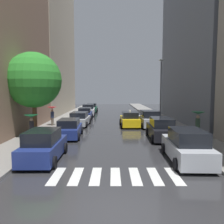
{
  "coord_description": "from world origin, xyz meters",
  "views": [
    {
      "loc": [
        -0.16,
        -6.75,
        3.89
      ],
      "look_at": [
        -0.28,
        23.99,
        1.01
      ],
      "focal_mm": 36.16,
      "sensor_mm": 36.0,
      "label": 1
    }
  ],
  "objects": [
    {
      "name": "sidewalk_left",
      "position": [
        -6.5,
        24.0,
        0.07
      ],
      "size": [
        3.0,
        72.0,
        0.15
      ],
      "primitive_type": "cube",
      "color": "gray",
      "rests_on": "ground"
    },
    {
      "name": "parked_car_left_nearest",
      "position": [
        -3.98,
        5.59,
        0.81
      ],
      "size": [
        2.04,
        4.31,
        1.75
      ],
      "rotation": [
        0.0,
        0.0,
        1.58
      ],
      "color": "navy",
      "rests_on": "ground"
    },
    {
      "name": "sidewalk_right",
      "position": [
        6.5,
        24.0,
        0.07
      ],
      "size": [
        3.0,
        72.0,
        0.15
      ],
      "primitive_type": "cube",
      "color": "gray",
      "rests_on": "ground"
    },
    {
      "name": "parked_car_left_second",
      "position": [
        -3.75,
        11.92,
        0.73
      ],
      "size": [
        2.17,
        4.4,
        1.56
      ],
      "rotation": [
        0.0,
        0.0,
        1.62
      ],
      "color": "navy",
      "rests_on": "ground"
    },
    {
      "name": "crosswalk_stripes",
      "position": [
        0.0,
        3.24,
        0.01
      ],
      "size": [
        5.85,
        2.2,
        0.01
      ],
      "color": "silver",
      "rests_on": "ground"
    },
    {
      "name": "parked_car_left_fourth",
      "position": [
        -3.85,
        23.9,
        0.76
      ],
      "size": [
        2.06,
        4.21,
        1.62
      ],
      "rotation": [
        0.0,
        0.0,
        1.59
      ],
      "color": "navy",
      "rests_on": "ground"
    },
    {
      "name": "building_left_mid",
      "position": [
        -11.0,
        31.84,
        11.82
      ],
      "size": [
        6.0,
        18.79,
        23.64
      ],
      "primitive_type": "cube",
      "color": "#B2A38C",
      "rests_on": "ground"
    },
    {
      "name": "parked_car_right_second",
      "position": [
        3.82,
        11.29,
        0.81
      ],
      "size": [
        2.14,
        4.78,
        1.74
      ],
      "rotation": [
        0.0,
        0.0,
        1.54
      ],
      "color": "black",
      "rests_on": "ground"
    },
    {
      "name": "ground_plane",
      "position": [
        0.0,
        24.0,
        -0.02
      ],
      "size": [
        28.0,
        72.0,
        0.04
      ],
      "primitive_type": "cube",
      "color": "#2C2C2E"
    },
    {
      "name": "parked_car_right_third",
      "position": [
        3.87,
        17.29,
        0.84
      ],
      "size": [
        2.27,
        4.3,
        1.81
      ],
      "rotation": [
        0.0,
        0.0,
        1.61
      ],
      "color": "#B2B7BF",
      "rests_on": "ground"
    },
    {
      "name": "pedestrian_by_kerb",
      "position": [
        -6.65,
        17.55,
        1.63
      ],
      "size": [
        1.03,
        1.03,
        2.02
      ],
      "rotation": [
        0.0,
        0.0,
        3.95
      ],
      "color": "brown",
      "rests_on": "sidewalk_left"
    },
    {
      "name": "pedestrian_foreground",
      "position": [
        6.65,
        10.95,
        1.67
      ],
      "size": [
        1.02,
        1.02,
        2.09
      ],
      "rotation": [
        0.0,
        0.0,
        1.02
      ],
      "color": "navy",
      "rests_on": "sidewalk_right"
    },
    {
      "name": "building_right_mid",
      "position": [
        11.0,
        21.18,
        12.32
      ],
      "size": [
        6.0,
        18.56,
        24.63
      ],
      "primitive_type": "cube",
      "color": "slate",
      "rests_on": "ground"
    },
    {
      "name": "street_tree_left",
      "position": [
        -6.67,
        12.1,
        4.77
      ],
      "size": [
        4.6,
        4.6,
        6.93
      ],
      "color": "#513823",
      "rests_on": "sidewalk_left"
    },
    {
      "name": "lamp_post_right",
      "position": [
        5.55,
        19.72,
        4.4
      ],
      "size": [
        0.6,
        0.28,
        7.42
      ],
      "color": "#595B60",
      "rests_on": "sidewalk_right"
    },
    {
      "name": "taxi_midroad",
      "position": [
        1.79,
        17.85,
        0.76
      ],
      "size": [
        2.14,
        4.52,
        1.81
      ],
      "rotation": [
        0.0,
        0.0,
        1.59
      ],
      "color": "yellow",
      "rests_on": "ground"
    },
    {
      "name": "parked_car_left_third",
      "position": [
        -3.8,
        18.35,
        0.73
      ],
      "size": [
        2.23,
        4.55,
        1.54
      ],
      "rotation": [
        0.0,
        0.0,
        1.54
      ],
      "color": "#B2B7BF",
      "rests_on": "ground"
    },
    {
      "name": "parked_car_right_nearest",
      "position": [
        3.95,
        5.4,
        0.84
      ],
      "size": [
        2.18,
        4.75,
        1.81
      ],
      "rotation": [
        0.0,
        0.0,
        1.54
      ],
      "color": "#B2B7BF",
      "rests_on": "ground"
    },
    {
      "name": "parked_car_left_sixth",
      "position": [
        -3.84,
        34.46,
        0.77
      ],
      "size": [
        2.0,
        4.03,
        1.64
      ],
      "rotation": [
        0.0,
        0.0,
        1.57
      ],
      "color": "#0C4C2D",
      "rests_on": "ground"
    },
    {
      "name": "pedestrian_far_side",
      "position": [
        -6.44,
        10.62,
        1.56
      ],
      "size": [
        1.06,
        1.06,
        1.9
      ],
      "rotation": [
        0.0,
        0.0,
        2.21
      ],
      "color": "#38513D",
      "rests_on": "sidewalk_left"
    },
    {
      "name": "parked_car_left_fifth",
      "position": [
        -3.94,
        29.2,
        0.83
      ],
      "size": [
        2.29,
        4.84,
        1.79
      ],
      "rotation": [
        0.0,
        0.0,
        1.62
      ],
      "color": "silver",
      "rests_on": "ground"
    }
  ]
}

